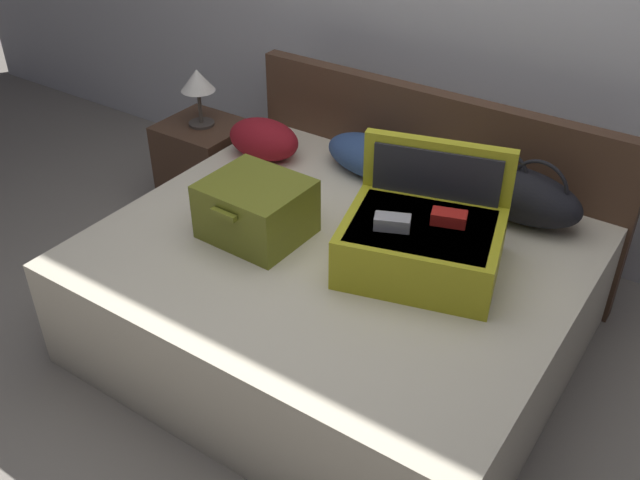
{
  "coord_description": "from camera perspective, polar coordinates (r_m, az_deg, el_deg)",
  "views": [
    {
      "loc": [
        1.29,
        -1.62,
        2.18
      ],
      "look_at": [
        0.0,
        0.28,
        0.61
      ],
      "focal_mm": 40.03,
      "sensor_mm": 36.0,
      "label": 1
    }
  ],
  "objects": [
    {
      "name": "hard_case_large",
      "position": [
        2.76,
        8.21,
        0.16
      ],
      "size": [
        0.7,
        0.63,
        0.45
      ],
      "rotation": [
        0.0,
        0.0,
        0.27
      ],
      "color": "gold",
      "rests_on": "bed"
    },
    {
      "name": "headboard",
      "position": [
        3.58,
        8.73,
        4.99
      ],
      "size": [
        1.95,
        0.08,
        0.89
      ],
      "primitive_type": "cube",
      "color": "#4C3323",
      "rests_on": "ground"
    },
    {
      "name": "nightstand",
      "position": [
        4.08,
        -9.09,
        5.78
      ],
      "size": [
        0.44,
        0.4,
        0.52
      ],
      "primitive_type": "cube",
      "color": "#4C3323",
      "rests_on": "ground"
    },
    {
      "name": "ground_plane",
      "position": [
        3.0,
        -3.06,
        -12.26
      ],
      "size": [
        12.0,
        12.0,
        0.0
      ],
      "primitive_type": "plane",
      "color": "gray"
    },
    {
      "name": "table_lamp",
      "position": [
        3.87,
        -9.76,
        12.22
      ],
      "size": [
        0.18,
        0.18,
        0.31
      ],
      "color": "#3F3833",
      "rests_on": "nightstand"
    },
    {
      "name": "bed",
      "position": [
        3.07,
        1.27,
        -4.46
      ],
      "size": [
        1.91,
        1.61,
        0.51
      ],
      "primitive_type": "cube",
      "color": "beige",
      "rests_on": "ground"
    },
    {
      "name": "pillow_near_headboard",
      "position": [
        3.41,
        4.15,
        6.68
      ],
      "size": [
        0.52,
        0.33,
        0.18
      ],
      "primitive_type": "ellipsoid",
      "rotation": [
        0.0,
        0.0,
        -0.13
      ],
      "color": "navy",
      "rests_on": "bed"
    },
    {
      "name": "duffel_bag",
      "position": [
        3.16,
        15.52,
        3.59
      ],
      "size": [
        0.59,
        0.3,
        0.3
      ],
      "rotation": [
        0.0,
        0.0,
        -0.09
      ],
      "color": "black",
      "rests_on": "bed"
    },
    {
      "name": "pillow_center_head",
      "position": [
        3.56,
        -4.52,
        8.04
      ],
      "size": [
        0.39,
        0.26,
        0.19
      ],
      "primitive_type": "ellipsoid",
      "rotation": [
        0.0,
        0.0,
        0.04
      ],
      "color": "maroon",
      "rests_on": "bed"
    },
    {
      "name": "hard_case_medium",
      "position": [
        2.94,
        -5.13,
        2.5
      ],
      "size": [
        0.41,
        0.39,
        0.24
      ],
      "rotation": [
        0.0,
        0.0,
        -0.03
      ],
      "color": "olive",
      "rests_on": "bed"
    }
  ]
}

